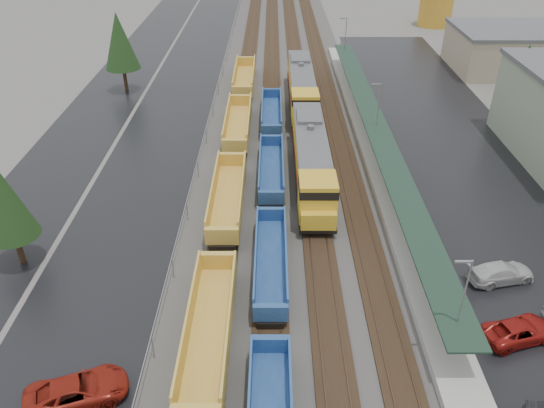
{
  "coord_description": "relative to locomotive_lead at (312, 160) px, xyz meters",
  "views": [
    {
      "loc": [
        -1.88,
        -3.82,
        26.58
      ],
      "look_at": [
        -1.92,
        35.69,
        2.0
      ],
      "focal_mm": 35.0,
      "sensor_mm": 36.0,
      "label": 1
    }
  ],
  "objects": [
    {
      "name": "storage_tank",
      "position": [
        29.46,
        66.11,
        0.77
      ],
      "size": [
        6.7,
        6.7,
        6.7
      ],
      "primitive_type": "cylinder",
      "color": "#C38B27",
      "rests_on": "ground"
    },
    {
      "name": "parked_car_east_c",
      "position": [
        13.62,
        -15.19,
        -1.84
      ],
      "size": [
        3.2,
        5.49,
        1.49
      ],
      "primitive_type": "imported",
      "rotation": [
        0.0,
        0.0,
        1.8
      ],
      "color": "beige",
      "rests_on": "ground"
    },
    {
      "name": "tree_east",
      "position": [
        26.0,
        15.04,
        3.89
      ],
      "size": [
        4.4,
        4.4,
        10.0
      ],
      "color": "#332316",
      "rests_on": "ground"
    },
    {
      "name": "trackbed",
      "position": [
        -2.0,
        17.04,
        -2.42
      ],
      "size": [
        14.6,
        160.0,
        0.22
      ],
      "color": "black",
      "rests_on": "ground"
    },
    {
      "name": "locomotive_lead",
      "position": [
        0.0,
        0.0,
        0.0
      ],
      "size": [
        3.28,
        21.61,
        4.89
      ],
      "color": "black",
      "rests_on": "ground"
    },
    {
      "name": "west_parking_lot",
      "position": [
        -17.0,
        17.04,
        -2.57
      ],
      "size": [
        10.0,
        160.0,
        0.02
      ],
      "primitive_type": "cube",
      "color": "black",
      "rests_on": "ground"
    },
    {
      "name": "station_platform",
      "position": [
        7.5,
        7.05,
        -1.85
      ],
      "size": [
        3.0,
        80.0,
        8.0
      ],
      "color": "#9E9B93",
      "rests_on": "ground"
    },
    {
      "name": "tree_west_near",
      "position": [
        -24.0,
        -12.96,
        3.24
      ],
      "size": [
        3.96,
        3.96,
        9.0
      ],
      "color": "#332316",
      "rests_on": "ground"
    },
    {
      "name": "locomotive_trail",
      "position": [
        0.0,
        21.0,
        0.0
      ],
      "size": [
        3.28,
        21.61,
        4.89
      ],
      "color": "black",
      "rests_on": "ground"
    },
    {
      "name": "east_commuter_lot",
      "position": [
        17.0,
        7.04,
        -2.57
      ],
      "size": [
        16.0,
        100.0,
        0.02
      ],
      "primitive_type": "cube",
      "color": "black",
      "rests_on": "ground"
    },
    {
      "name": "well_string_blue",
      "position": [
        -4.0,
        -21.72,
        -1.48
      ],
      "size": [
        2.45,
        88.12,
        2.18
      ],
      "color": "navy",
      "rests_on": "ground"
    },
    {
      "name": "well_string_yellow",
      "position": [
        -8.0,
        -13.25,
        -1.35
      ],
      "size": [
        2.83,
        98.76,
        2.51
      ],
      "color": "gold",
      "rests_on": "ground"
    },
    {
      "name": "parked_car_west_c",
      "position": [
        -15.36,
        -26.21,
        -1.76
      ],
      "size": [
        4.63,
        6.49,
        1.64
      ],
      "primitive_type": "imported",
      "rotation": [
        0.0,
        0.0,
        1.93
      ],
      "color": "maroon",
      "rests_on": "ground"
    },
    {
      "name": "chainlink_fence",
      "position": [
        -11.5,
        15.48,
        -0.97
      ],
      "size": [
        0.08,
        160.04,
        2.02
      ],
      "color": "gray",
      "rests_on": "ground"
    },
    {
      "name": "ballast_strip",
      "position": [
        -2.0,
        17.04,
        -2.54
      ],
      "size": [
        20.0,
        160.0,
        0.08
      ],
      "primitive_type": "cube",
      "color": "#302D2B",
      "rests_on": "ground"
    },
    {
      "name": "parked_car_east_b",
      "position": [
        12.61,
        -21.23,
        -1.88
      ],
      "size": [
        3.7,
        5.54,
        1.41
      ],
      "primitive_type": "imported",
      "rotation": [
        0.0,
        0.0,
        1.86
      ],
      "color": "maroon",
      "rests_on": "ground"
    },
    {
      "name": "tree_west_far",
      "position": [
        -25.0,
        27.04,
        4.54
      ],
      "size": [
        4.84,
        4.84,
        11.0
      ],
      "color": "#332316",
      "rests_on": "ground"
    },
    {
      "name": "west_road",
      "position": [
        -27.0,
        17.04,
        -2.57
      ],
      "size": [
        9.0,
        160.0,
        0.02
      ],
      "primitive_type": "cube",
      "color": "black",
      "rests_on": "ground"
    }
  ]
}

